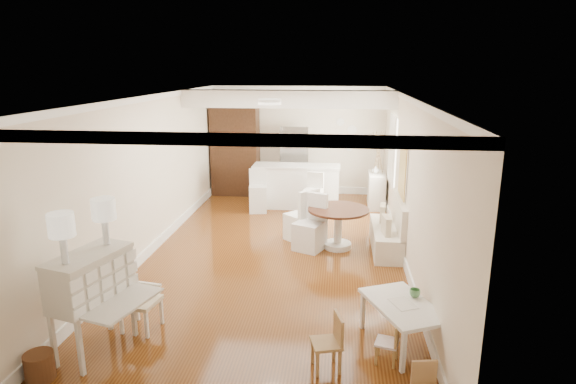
% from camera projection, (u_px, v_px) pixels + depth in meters
% --- Properties ---
extents(room, '(9.00, 9.04, 2.82)m').
position_uv_depth(room, '(279.00, 143.00, 8.43)').
color(room, brown).
rests_on(room, ground).
extents(secretary_bureau, '(1.20, 1.21, 1.24)m').
position_uv_depth(secretary_bureau, '(93.00, 303.00, 5.58)').
color(secretary_bureau, silver).
rests_on(secretary_bureau, ground).
extents(gustavian_armchair, '(0.53, 0.53, 0.80)m').
position_uv_depth(gustavian_armchair, '(140.00, 300.00, 6.11)').
color(gustavian_armchair, white).
rests_on(gustavian_armchair, ground).
extents(wicker_basket, '(0.34, 0.34, 0.31)m').
position_uv_depth(wicker_basket, '(39.00, 366.00, 5.17)').
color(wicker_basket, brown).
rests_on(wicker_basket, ground).
extents(kids_table, '(1.04, 1.26, 0.54)m').
position_uv_depth(kids_table, '(402.00, 324.00, 5.79)').
color(kids_table, silver).
rests_on(kids_table, ground).
extents(kids_chair_a, '(0.39, 0.39, 0.66)m').
position_uv_depth(kids_chair_a, '(326.00, 342.00, 5.30)').
color(kids_chair_a, '#997445').
rests_on(kids_chair_a, ground).
extents(kids_chair_b, '(0.30, 0.30, 0.52)m').
position_uv_depth(kids_chair_b, '(387.00, 342.00, 5.44)').
color(kids_chair_b, '#AB874D').
rests_on(kids_chair_b, ground).
extents(banquette, '(0.52, 1.60, 0.98)m').
position_uv_depth(banquette, '(387.00, 224.00, 8.77)').
color(banquette, silver).
rests_on(banquette, ground).
extents(dining_table, '(1.27, 1.27, 0.76)m').
position_uv_depth(dining_table, '(338.00, 228.00, 8.88)').
color(dining_table, '#492517').
rests_on(dining_table, ground).
extents(slip_chair_near, '(0.66, 0.67, 1.03)m').
position_uv_depth(slip_chair_near, '(310.00, 223.00, 8.79)').
color(slip_chair_near, white).
rests_on(slip_chair_near, ground).
extents(slip_chair_far, '(0.71, 0.71, 1.04)m').
position_uv_depth(slip_chair_far, '(301.00, 214.00, 9.27)').
color(slip_chair_far, white).
rests_on(slip_chair_far, ground).
extents(breakfast_counter, '(2.05, 0.65, 1.03)m').
position_uv_depth(breakfast_counter, '(297.00, 186.00, 11.46)').
color(breakfast_counter, white).
rests_on(breakfast_counter, ground).
extents(bar_stool_left, '(0.45, 0.45, 0.99)m').
position_uv_depth(bar_stool_left, '(258.00, 191.00, 11.09)').
color(bar_stool_left, silver).
rests_on(bar_stool_left, ground).
extents(bar_stool_right, '(0.47, 0.47, 0.96)m').
position_uv_depth(bar_stool_right, '(313.00, 195.00, 10.85)').
color(bar_stool_right, white).
rests_on(bar_stool_right, ground).
extents(pantry_cabinet, '(1.20, 0.60, 2.30)m').
position_uv_depth(pantry_cabinet, '(235.00, 151.00, 12.52)').
color(pantry_cabinet, '#381E11').
rests_on(pantry_cabinet, ground).
extents(fridge, '(0.75, 0.65, 1.80)m').
position_uv_depth(fridge, '(308.00, 162.00, 12.35)').
color(fridge, silver).
rests_on(fridge, ground).
extents(sideboard, '(0.39, 0.87, 0.82)m').
position_uv_depth(sideboard, '(376.00, 190.00, 11.50)').
color(sideboard, beige).
rests_on(sideboard, ground).
extents(pencil_cup, '(0.16, 0.16, 0.10)m').
position_uv_depth(pencil_cup, '(415.00, 293.00, 5.88)').
color(pencil_cup, '#5B9C5F').
rests_on(pencil_cup, kids_table).
extents(branch_vase, '(0.18, 0.18, 0.17)m').
position_uv_depth(branch_vase, '(376.00, 170.00, 11.42)').
color(branch_vase, silver).
rests_on(branch_vase, sideboard).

